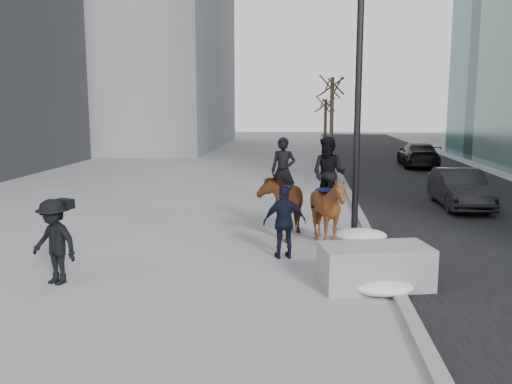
# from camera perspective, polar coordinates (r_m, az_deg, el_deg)

# --- Properties ---
(ground) EXTENTS (120.00, 120.00, 0.00)m
(ground) POSITION_cam_1_polar(r_m,az_deg,el_deg) (12.48, -0.49, -7.71)
(ground) COLOR gray
(ground) RESTS_ON ground
(road) EXTENTS (8.00, 90.00, 0.01)m
(road) POSITION_cam_1_polar(r_m,az_deg,el_deg) (22.93, 19.77, -0.41)
(road) COLOR black
(road) RESTS_ON ground
(curb) EXTENTS (0.25, 90.00, 0.12)m
(curb) POSITION_cam_1_polar(r_m,az_deg,el_deg) (22.24, 9.76, -0.14)
(curb) COLOR gray
(curb) RESTS_ON ground
(planter) EXTENTS (2.32, 1.50, 0.86)m
(planter) POSITION_cam_1_polar(r_m,az_deg,el_deg) (11.17, 12.41, -7.67)
(planter) COLOR #98989A
(planter) RESTS_ON ground
(car_near) EXTENTS (1.45, 4.12, 1.36)m
(car_near) POSITION_cam_1_polar(r_m,az_deg,el_deg) (20.52, 20.66, 0.36)
(car_near) COLOR black
(car_near) RESTS_ON ground
(car_far) EXTENTS (2.24, 4.99, 1.42)m
(car_far) POSITION_cam_1_polar(r_m,az_deg,el_deg) (33.05, 16.70, 3.78)
(car_far) COLOR black
(car_far) RESTS_ON ground
(tree_near) EXTENTS (1.20, 1.20, 5.38)m
(tree_near) POSITION_cam_1_polar(r_m,az_deg,el_deg) (25.35, 7.95, 7.02)
(tree_near) COLOR #3B3023
(tree_near) RESTS_ON ground
(tree_far) EXTENTS (1.20, 1.20, 4.36)m
(tree_far) POSITION_cam_1_polar(r_m,az_deg,el_deg) (32.80, 7.30, 6.63)
(tree_far) COLOR #382921
(tree_far) RESTS_ON ground
(mounted_left) EXTENTS (1.32, 2.26, 2.74)m
(mounted_left) POSITION_cam_1_polar(r_m,az_deg,el_deg) (14.96, 2.84, -0.84)
(mounted_left) COLOR #4C2E0F
(mounted_left) RESTS_ON ground
(mounted_right) EXTENTS (2.05, 2.14, 2.81)m
(mounted_right) POSITION_cam_1_polar(r_m,az_deg,el_deg) (14.15, 7.62, -1.06)
(mounted_right) COLOR #523010
(mounted_right) RESTS_ON ground
(feeder) EXTENTS (1.10, 0.97, 1.75)m
(feeder) POSITION_cam_1_polar(r_m,az_deg,el_deg) (12.85, 3.03, -3.17)
(feeder) COLOR black
(feeder) RESTS_ON ground
(camera_crew) EXTENTS (1.30, 1.04, 1.75)m
(camera_crew) POSITION_cam_1_polar(r_m,az_deg,el_deg) (11.75, -20.46, -4.89)
(camera_crew) COLOR black
(camera_crew) RESTS_ON ground
(lamppost) EXTENTS (0.25, 3.29, 9.09)m
(lamppost) POSITION_cam_1_polar(r_m,az_deg,el_deg) (15.48, 10.72, 14.12)
(lamppost) COLOR black
(lamppost) RESTS_ON ground
(snow_piles) EXTENTS (1.39, 4.90, 0.35)m
(snow_piles) POSITION_cam_1_polar(r_m,az_deg,el_deg) (13.21, 11.65, -6.18)
(snow_piles) COLOR silver
(snow_piles) RESTS_ON ground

